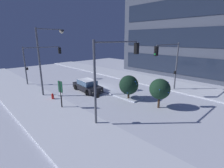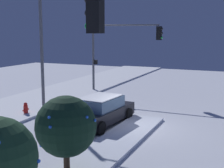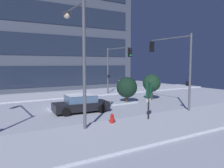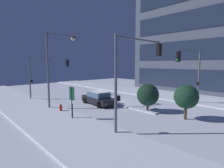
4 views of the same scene
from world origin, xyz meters
name	(u,v)px [view 2 (image 2 of 4)]	position (x,y,z in m)	size (l,w,h in m)	color
ground	(136,128)	(0.00, 0.00, 0.00)	(52.00, 52.00, 0.00)	silver
curb_strip_near	(7,110)	(0.00, -8.46, 0.07)	(52.00, 5.20, 0.14)	silver
median_strip	(117,142)	(2.63, 0.06, 0.07)	(9.00, 1.80, 0.14)	silver
car_near	(100,111)	(0.18, -1.94, 0.71)	(4.78, 2.41, 1.49)	black
traffic_light_corner_far_right	(216,61)	(7.80, 4.60, 4.26)	(0.32, 5.35, 6.14)	#565960
traffic_light_corner_near_left	(120,44)	(-8.21, -4.29, 3.90)	(0.32, 5.84, 5.54)	#565960
street_lamp_arched	(53,28)	(-1.72, -6.07, 5.09)	(0.56, 3.27, 7.79)	#565960
fire_hydrant	(26,109)	(0.34, -6.72, 0.37)	(0.48, 0.26, 0.78)	red
decorated_tree_median	(66,126)	(5.95, -0.42, 1.66)	(2.15, 2.14, 2.73)	#473323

